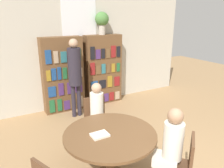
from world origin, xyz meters
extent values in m
cube|color=beige|center=(0.00, 3.93, 1.50)|extent=(6.40, 0.06, 3.00)
cube|color=white|center=(0.00, 3.89, 2.35)|extent=(0.90, 0.01, 1.10)
cube|color=brown|center=(-0.56, 3.74, 0.93)|extent=(1.00, 0.32, 1.86)
cube|color=#236638|center=(-0.92, 3.57, 0.22)|extent=(0.13, 0.02, 0.32)
cube|color=#236638|center=(-0.74, 3.57, 0.22)|extent=(0.11, 0.02, 0.31)
cube|color=#4C2D6B|center=(-0.55, 3.57, 0.18)|extent=(0.15, 0.02, 0.24)
cube|color=brown|center=(-0.39, 3.57, 0.18)|extent=(0.16, 0.02, 0.25)
cube|color=tan|center=(-0.19, 3.57, 0.21)|extent=(0.12, 0.02, 0.30)
cube|color=navy|center=(-0.89, 3.57, 0.59)|extent=(0.18, 0.02, 0.25)
cube|color=#4C2D6B|center=(-0.67, 3.57, 0.62)|extent=(0.13, 0.02, 0.31)
cube|color=#4C2D6B|center=(-0.44, 3.57, 0.61)|extent=(0.15, 0.02, 0.29)
cube|color=#4C2D6B|center=(-0.22, 3.57, 0.60)|extent=(0.18, 0.02, 0.26)
cube|color=olive|center=(-0.94, 3.57, 1.00)|extent=(0.10, 0.02, 0.25)
cube|color=navy|center=(-0.82, 3.57, 1.01)|extent=(0.11, 0.02, 0.29)
cube|color=navy|center=(-0.69, 3.57, 1.02)|extent=(0.09, 0.02, 0.30)
cube|color=#236638|center=(-0.55, 3.57, 1.01)|extent=(0.10, 0.02, 0.28)
cube|color=brown|center=(-0.43, 3.57, 1.00)|extent=(0.10, 0.02, 0.26)
cube|color=olive|center=(-0.31, 3.57, 0.99)|extent=(0.11, 0.02, 0.24)
cube|color=tan|center=(-0.17, 3.57, 0.98)|extent=(0.11, 0.02, 0.23)
cube|color=navy|center=(-0.91, 3.57, 1.43)|extent=(0.14, 0.02, 0.32)
cube|color=tan|center=(-0.74, 3.57, 1.41)|extent=(0.11, 0.02, 0.28)
cube|color=#2D707A|center=(-0.55, 3.57, 1.40)|extent=(0.14, 0.02, 0.26)
cube|color=tan|center=(-0.38, 3.57, 1.40)|extent=(0.15, 0.02, 0.25)
cube|color=#236638|center=(-0.20, 3.57, 1.42)|extent=(0.15, 0.02, 0.30)
cube|color=brown|center=(0.56, 3.74, 0.93)|extent=(1.00, 0.32, 1.86)
cube|color=#236638|center=(0.21, 3.57, 0.19)|extent=(0.12, 0.02, 0.26)
cube|color=maroon|center=(0.38, 3.57, 0.22)|extent=(0.10, 0.02, 0.31)
cube|color=#4C2D6B|center=(0.56, 3.57, 0.17)|extent=(0.14, 0.02, 0.23)
cube|color=maroon|center=(0.74, 3.57, 0.18)|extent=(0.13, 0.02, 0.24)
cube|color=tan|center=(0.92, 3.57, 0.17)|extent=(0.13, 0.02, 0.23)
cube|color=navy|center=(0.22, 3.57, 0.58)|extent=(0.19, 0.02, 0.22)
cube|color=black|center=(0.45, 3.57, 0.58)|extent=(0.20, 0.02, 0.22)
cube|color=olive|center=(0.68, 3.57, 0.62)|extent=(0.14, 0.02, 0.31)
cube|color=maroon|center=(0.91, 3.57, 0.59)|extent=(0.16, 0.02, 0.26)
cube|color=maroon|center=(0.18, 3.57, 1.03)|extent=(0.12, 0.02, 0.32)
cube|color=brown|center=(0.34, 3.57, 0.98)|extent=(0.13, 0.02, 0.23)
cube|color=#2D707A|center=(0.49, 3.57, 1.00)|extent=(0.11, 0.02, 0.26)
cube|color=brown|center=(0.63, 3.57, 0.99)|extent=(0.08, 0.02, 0.24)
cube|color=olive|center=(0.79, 3.57, 0.98)|extent=(0.10, 0.02, 0.23)
cube|color=#236638|center=(0.94, 3.57, 0.99)|extent=(0.09, 0.02, 0.23)
cube|color=black|center=(0.19, 3.57, 1.43)|extent=(0.12, 0.02, 0.32)
cube|color=#4C2D6B|center=(0.34, 3.57, 1.39)|extent=(0.13, 0.02, 0.24)
cube|color=black|center=(0.48, 3.57, 1.40)|extent=(0.10, 0.02, 0.25)
cube|color=brown|center=(0.63, 3.57, 1.39)|extent=(0.12, 0.02, 0.24)
cube|color=maroon|center=(0.79, 3.57, 1.43)|extent=(0.13, 0.02, 0.31)
cube|color=black|center=(0.94, 3.57, 1.41)|extent=(0.10, 0.02, 0.28)
cylinder|color=#B7AD9E|center=(0.55, 3.74, 1.98)|extent=(0.17, 0.17, 0.25)
sphere|color=#4C7F3D|center=(0.55, 3.74, 2.25)|extent=(0.35, 0.35, 0.35)
cylinder|color=brown|center=(-0.72, 0.99, 0.36)|extent=(0.12, 0.12, 0.67)
cylinder|color=brown|center=(-0.72, 0.99, 0.72)|extent=(1.33, 1.33, 0.04)
cube|color=brown|center=(-0.52, 1.90, 0.41)|extent=(0.48, 0.48, 0.04)
cube|color=brown|center=(-0.48, 2.07, 0.65)|extent=(0.40, 0.12, 0.45)
cylinder|color=brown|center=(-0.39, 1.69, 0.19)|extent=(0.04, 0.04, 0.39)
cylinder|color=brown|center=(-0.72, 1.77, 0.19)|extent=(0.04, 0.04, 0.39)
cylinder|color=brown|center=(-0.31, 2.02, 0.19)|extent=(0.04, 0.04, 0.39)
cylinder|color=brown|center=(-0.64, 2.10, 0.19)|extent=(0.04, 0.04, 0.39)
cube|color=brown|center=(-0.12, 0.29, 0.41)|extent=(0.56, 0.56, 0.04)
cube|color=brown|center=(0.00, 0.16, 0.65)|extent=(0.33, 0.29, 0.45)
cube|color=silver|center=(-0.55, 1.76, 0.49)|extent=(0.30, 0.36, 0.12)
cylinder|color=silver|center=(-0.53, 1.84, 0.80)|extent=(0.24, 0.24, 0.50)
sphere|color=tan|center=(-0.53, 1.84, 1.14)|extent=(0.18, 0.18, 0.18)
cylinder|color=silver|center=(-0.51, 1.64, 0.21)|extent=(0.10, 0.10, 0.43)
cylinder|color=silver|center=(-0.64, 1.66, 0.21)|extent=(0.10, 0.10, 0.43)
cube|color=silver|center=(-0.21, 0.40, 0.49)|extent=(0.40, 0.41, 0.12)
cylinder|color=silver|center=(-0.15, 0.34, 0.80)|extent=(0.26, 0.26, 0.50)
sphere|color=#A37A5B|center=(-0.15, 0.34, 1.15)|extent=(0.20, 0.20, 0.20)
cylinder|color=#28232D|center=(-0.49, 3.23, 0.40)|extent=(0.10, 0.10, 0.79)
cylinder|color=#28232D|center=(-0.35, 3.23, 0.40)|extent=(0.10, 0.10, 0.79)
cylinder|color=#28232D|center=(-0.42, 3.23, 1.22)|extent=(0.31, 0.31, 0.86)
sphere|color=tan|center=(-0.42, 3.23, 1.75)|extent=(0.20, 0.20, 0.20)
cylinder|color=#28232D|center=(-0.33, 3.50, 1.43)|extent=(0.07, 0.30, 0.07)
cube|color=silver|center=(-0.89, 0.99, 0.75)|extent=(0.24, 0.18, 0.03)
camera|label=1|loc=(-2.04, -1.42, 2.34)|focal=35.00mm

